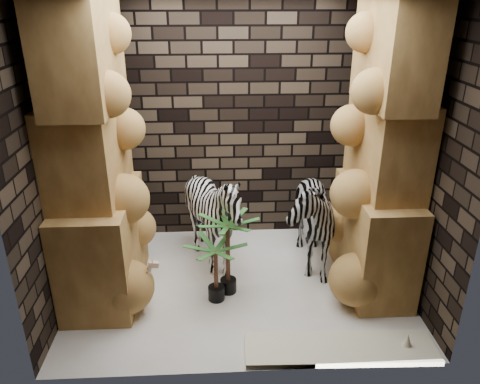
{
  "coord_description": "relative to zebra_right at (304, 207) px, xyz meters",
  "views": [
    {
      "loc": [
        -0.22,
        -4.21,
        2.95
      ],
      "look_at": [
        0.01,
        0.15,
        1.04
      ],
      "focal_mm": 34.69,
      "sensor_mm": 36.0,
      "label": 1
    }
  ],
  "objects": [
    {
      "name": "zebra_left",
      "position": [
        -1.02,
        -0.06,
        -0.13
      ],
      "size": [
        1.42,
        1.56,
        1.15
      ],
      "primitive_type": "imported",
      "rotation": [
        0.0,
        0.0,
        -0.38
      ],
      "color": "white",
      "rests_on": "floor"
    },
    {
      "name": "zebra_right",
      "position": [
        0.0,
        0.0,
        0.0
      ],
      "size": [
        0.67,
        1.22,
        1.42
      ],
      "primitive_type": "imported",
      "rotation": [
        0.0,
        0.0,
        0.02
      ],
      "color": "white",
      "rests_on": "floor"
    },
    {
      "name": "wall_right",
      "position": [
        1.0,
        -0.45,
        0.79
      ],
      "size": [
        0.0,
        3.0,
        3.0
      ],
      "primitive_type": "plane",
      "rotation": [
        1.57,
        0.0,
        -1.57
      ],
      "color": "black",
      "rests_on": "ground"
    },
    {
      "name": "giraffe_toy",
      "position": [
        -1.8,
        -0.88,
        -0.4
      ],
      "size": [
        0.33,
        0.17,
        0.62
      ],
      "primitive_type": null,
      "rotation": [
        0.0,
        0.0,
        0.19
      ],
      "color": "#FFE1C1",
      "rests_on": "floor"
    },
    {
      "name": "floor",
      "position": [
        -0.75,
        -0.45,
        -0.71
      ],
      "size": [
        3.5,
        3.5,
        0.0
      ],
      "primitive_type": "plane",
      "color": "white",
      "rests_on": "ground"
    },
    {
      "name": "wall_front",
      "position": [
        -0.75,
        -1.7,
        0.79
      ],
      "size": [
        3.5,
        0.0,
        3.5
      ],
      "primitive_type": "plane",
      "rotation": [
        -1.57,
        0.0,
        0.0
      ],
      "color": "black",
      "rests_on": "ground"
    },
    {
      "name": "palm_back",
      "position": [
        -1.01,
        -0.68,
        -0.37
      ],
      "size": [
        0.36,
        0.36,
        0.67
      ],
      "primitive_type": null,
      "color": "#114E13",
      "rests_on": "floor"
    },
    {
      "name": "surfboard",
      "position": [
        0.09,
        -1.5,
        -0.69
      ],
      "size": [
        1.71,
        0.47,
        0.05
      ],
      "primitive_type": "cube",
      "rotation": [
        0.0,
        0.0,
        -0.03
      ],
      "color": "#F7F2CC",
      "rests_on": "floor"
    },
    {
      "name": "wall_back",
      "position": [
        -0.75,
        0.8,
        0.79
      ],
      "size": [
        3.5,
        0.0,
        3.5
      ],
      "primitive_type": "plane",
      "rotation": [
        1.57,
        0.0,
        0.0
      ],
      "color": "black",
      "rests_on": "ground"
    },
    {
      "name": "rock_pillar_right",
      "position": [
        0.67,
        -0.45,
        0.79
      ],
      "size": [
        0.58,
        1.25,
        3.0
      ],
      "primitive_type": null,
      "color": "tan",
      "rests_on": "floor"
    },
    {
      "name": "palm_front",
      "position": [
        -0.88,
        -0.56,
        -0.27
      ],
      "size": [
        0.36,
        0.36,
        0.89
      ],
      "primitive_type": null,
      "color": "#114E13",
      "rests_on": "floor"
    },
    {
      "name": "rock_pillar_left",
      "position": [
        -2.15,
        -0.45,
        0.79
      ],
      "size": [
        0.68,
        1.3,
        3.0
      ],
      "primitive_type": null,
      "color": "tan",
      "rests_on": "floor"
    },
    {
      "name": "wall_left",
      "position": [
        -2.5,
        -0.45,
        0.79
      ],
      "size": [
        0.0,
        3.0,
        3.0
      ],
      "primitive_type": "plane",
      "rotation": [
        1.57,
        0.0,
        1.57
      ],
      "color": "black",
      "rests_on": "ground"
    }
  ]
}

